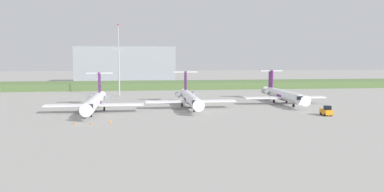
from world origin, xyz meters
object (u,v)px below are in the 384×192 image
(antenna_mast, at_px, (119,67))
(safety_cone_front_marker, at_px, (75,123))
(regional_jet_second, at_px, (190,98))
(regional_jet_nearest, at_px, (95,101))
(regional_jet_third, at_px, (283,94))
(baggage_tug, at_px, (326,111))
(safety_cone_rear_marker, at_px, (111,122))
(safety_cone_mid_marker, at_px, (91,123))

(antenna_mast, xyz_separation_m, safety_cone_front_marker, (-5.63, -53.08, -9.56))
(regional_jet_second, bearing_deg, regional_jet_nearest, -168.92)
(regional_jet_third, distance_m, baggage_tug, 23.13)
(regional_jet_third, xyz_separation_m, antenna_mast, (-46.62, 25.99, 7.29))
(regional_jet_third, distance_m, safety_cone_rear_marker, 52.94)
(regional_jet_nearest, distance_m, antenna_mast, 37.11)
(safety_cone_front_marker, bearing_deg, regional_jet_third, 27.40)
(regional_jet_second, relative_size, safety_cone_rear_marker, 56.36)
(safety_cone_front_marker, bearing_deg, regional_jet_nearest, 83.26)
(antenna_mast, bearing_deg, baggage_tug, -45.46)
(regional_jet_third, relative_size, antenna_mast, 1.31)
(regional_jet_third, height_order, safety_cone_front_marker, regional_jet_third)
(antenna_mast, relative_size, safety_cone_front_marker, 43.10)
(regional_jet_nearest, height_order, regional_jet_second, same)
(antenna_mast, distance_m, safety_cone_front_marker, 54.22)
(regional_jet_nearest, xyz_separation_m, regional_jet_third, (50.26, 10.22, 0.00))
(safety_cone_mid_marker, bearing_deg, regional_jet_nearest, 93.99)
(safety_cone_front_marker, bearing_deg, antenna_mast, 83.95)
(regional_jet_nearest, relative_size, safety_cone_mid_marker, 56.36)
(regional_jet_second, distance_m, antenna_mast, 37.97)
(safety_cone_rear_marker, bearing_deg, antenna_mast, 91.31)
(regional_jet_nearest, height_order, safety_cone_mid_marker, regional_jet_nearest)
(regional_jet_third, xyz_separation_m, baggage_tug, (1.61, -23.02, -1.53))
(safety_cone_front_marker, height_order, safety_cone_mid_marker, same)
(regional_jet_second, xyz_separation_m, regional_jet_third, (26.93, 5.65, 0.00))
(safety_cone_front_marker, bearing_deg, safety_cone_rear_marker, -0.26)
(regional_jet_third, distance_m, safety_cone_mid_marker, 56.34)
(baggage_tug, distance_m, safety_cone_mid_marker, 50.87)
(antenna_mast, relative_size, baggage_tug, 7.41)
(regional_jet_second, xyz_separation_m, antenna_mast, (-19.69, 31.64, 7.29))
(antenna_mast, xyz_separation_m, baggage_tug, (48.24, -49.01, -8.83))
(regional_jet_second, distance_m, baggage_tug, 33.45)
(regional_jet_second, relative_size, regional_jet_third, 1.00)
(regional_jet_second, distance_m, safety_cone_mid_marker, 31.26)
(regional_jet_nearest, bearing_deg, antenna_mast, 84.27)
(regional_jet_second, xyz_separation_m, baggage_tug, (28.54, -17.37, -1.53))
(regional_jet_third, xyz_separation_m, safety_cone_mid_marker, (-49.04, -27.63, -2.26))
(baggage_tug, bearing_deg, regional_jet_third, 94.01)
(safety_cone_rear_marker, bearing_deg, safety_cone_mid_marker, -171.89)
(regional_jet_nearest, bearing_deg, regional_jet_third, 11.49)
(safety_cone_rear_marker, bearing_deg, regional_jet_third, 30.84)
(regional_jet_nearest, xyz_separation_m, baggage_tug, (51.87, -12.80, -1.53))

